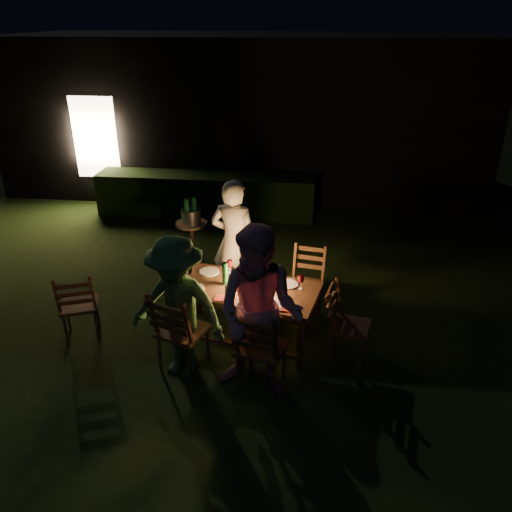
# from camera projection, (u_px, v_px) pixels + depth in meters

# --- Properties ---
(garden_envelope) EXTENTS (40.00, 40.00, 3.20)m
(garden_envelope) POSITION_uv_depth(u_px,v_px,m) (246.00, 112.00, 11.32)
(garden_envelope) COLOR black
(garden_envelope) RESTS_ON ground
(dining_table) EXTENTS (1.83, 1.18, 0.70)m
(dining_table) POSITION_uv_depth(u_px,v_px,m) (245.00, 293.00, 5.84)
(dining_table) COLOR #4C3119
(dining_table) RESTS_ON ground
(chair_near_left) EXTENTS (0.62, 0.64, 1.07)m
(chair_near_left) POSITION_uv_depth(u_px,v_px,m) (183.00, 344.00, 5.45)
(chair_near_left) COLOR #4C3119
(chair_near_left) RESTS_ON ground
(chair_near_right) EXTENTS (0.57, 0.60, 1.04)m
(chair_near_right) POSITION_uv_depth(u_px,v_px,m) (261.00, 361.00, 5.19)
(chair_near_right) COLOR #4C3119
(chair_near_right) RESTS_ON ground
(chair_far_left) EXTENTS (0.60, 0.63, 1.04)m
(chair_far_left) POSITION_uv_depth(u_px,v_px,m) (234.00, 281.00, 6.76)
(chair_far_left) COLOR #4C3119
(chair_far_left) RESTS_ON ground
(chair_far_right) EXTENTS (0.49, 0.52, 0.94)m
(chair_far_right) POSITION_uv_depth(u_px,v_px,m) (305.00, 295.00, 6.49)
(chair_far_right) COLOR #4C3119
(chair_far_right) RESTS_ON ground
(chair_end) EXTENTS (0.54, 0.51, 0.94)m
(chair_end) POSITION_uv_depth(u_px,v_px,m) (348.00, 337.00, 5.63)
(chair_end) COLOR #4C3119
(chair_end) RESTS_ON ground
(chair_spare) EXTENTS (0.57, 0.58, 0.96)m
(chair_spare) POSITION_uv_depth(u_px,v_px,m) (81.00, 316.00, 6.01)
(chair_spare) COLOR #4C3119
(chair_spare) RESTS_ON ground
(person_house_side) EXTENTS (0.70, 0.54, 1.72)m
(person_house_side) POSITION_uv_depth(u_px,v_px,m) (234.00, 243.00, 6.57)
(person_house_side) COLOR #EDE5CA
(person_house_side) RESTS_ON ground
(person_opp_right) EXTENTS (1.02, 0.87, 1.84)m
(person_opp_right) POSITION_uv_depth(u_px,v_px,m) (260.00, 314.00, 4.88)
(person_opp_right) COLOR #C7899E
(person_opp_right) RESTS_ON ground
(person_opp_left) EXTENTS (1.15, 0.81, 1.62)m
(person_opp_left) POSITION_uv_depth(u_px,v_px,m) (178.00, 308.00, 5.19)
(person_opp_left) COLOR #3A6D36
(person_opp_left) RESTS_ON ground
(lantern) EXTENTS (0.16, 0.16, 0.35)m
(lantern) POSITION_uv_depth(u_px,v_px,m) (251.00, 274.00, 5.77)
(lantern) COLOR white
(lantern) RESTS_ON dining_table
(plate_far_left) EXTENTS (0.25, 0.25, 0.01)m
(plate_far_left) POSITION_uv_depth(u_px,v_px,m) (209.00, 272.00, 6.15)
(plate_far_left) COLOR white
(plate_far_left) RESTS_ON dining_table
(plate_near_left) EXTENTS (0.25, 0.25, 0.01)m
(plate_near_left) POSITION_uv_depth(u_px,v_px,m) (194.00, 288.00, 5.78)
(plate_near_left) COLOR white
(plate_near_left) RESTS_ON dining_table
(plate_far_right) EXTENTS (0.25, 0.25, 0.01)m
(plate_far_right) POSITION_uv_depth(u_px,v_px,m) (288.00, 284.00, 5.86)
(plate_far_right) COLOR white
(plate_far_right) RESTS_ON dining_table
(plate_near_right) EXTENTS (0.25, 0.25, 0.01)m
(plate_near_right) POSITION_uv_depth(u_px,v_px,m) (277.00, 303.00, 5.49)
(plate_near_right) COLOR white
(plate_near_right) RESTS_ON dining_table
(wineglass_a) EXTENTS (0.06, 0.06, 0.18)m
(wineglass_a) POSITION_uv_depth(u_px,v_px,m) (230.00, 267.00, 6.09)
(wineglass_a) COLOR #59070F
(wineglass_a) RESTS_ON dining_table
(wineglass_b) EXTENTS (0.06, 0.06, 0.18)m
(wineglass_b) POSITION_uv_depth(u_px,v_px,m) (184.00, 276.00, 5.88)
(wineglass_b) COLOR #59070F
(wineglass_b) RESTS_ON dining_table
(wineglass_c) EXTENTS (0.06, 0.06, 0.18)m
(wineglass_c) POSITION_uv_depth(u_px,v_px,m) (262.00, 297.00, 5.44)
(wineglass_c) COLOR #59070F
(wineglass_c) RESTS_ON dining_table
(wineglass_d) EXTENTS (0.06, 0.06, 0.18)m
(wineglass_d) POSITION_uv_depth(u_px,v_px,m) (301.00, 282.00, 5.74)
(wineglass_d) COLOR #59070F
(wineglass_d) RESTS_ON dining_table
(wineglass_e) EXTENTS (0.06, 0.06, 0.18)m
(wineglass_e) POSITION_uv_depth(u_px,v_px,m) (228.00, 292.00, 5.54)
(wineglass_e) COLOR silver
(wineglass_e) RESTS_ON dining_table
(bottle_table) EXTENTS (0.07, 0.07, 0.28)m
(bottle_table) POSITION_uv_depth(u_px,v_px,m) (225.00, 274.00, 5.82)
(bottle_table) COLOR #0F471E
(bottle_table) RESTS_ON dining_table
(napkin_left) EXTENTS (0.18, 0.14, 0.01)m
(napkin_left) POSITION_uv_depth(u_px,v_px,m) (223.00, 298.00, 5.58)
(napkin_left) COLOR red
(napkin_left) RESTS_ON dining_table
(napkin_right) EXTENTS (0.18, 0.14, 0.01)m
(napkin_right) POSITION_uv_depth(u_px,v_px,m) (284.00, 308.00, 5.39)
(napkin_right) COLOR red
(napkin_right) RESTS_ON dining_table
(phone) EXTENTS (0.14, 0.07, 0.01)m
(phone) POSITION_uv_depth(u_px,v_px,m) (186.00, 291.00, 5.73)
(phone) COLOR black
(phone) RESTS_ON dining_table
(side_table) EXTENTS (0.49, 0.49, 0.66)m
(side_table) POSITION_uv_depth(u_px,v_px,m) (192.00, 227.00, 7.76)
(side_table) COLOR olive
(side_table) RESTS_ON ground
(ice_bucket) EXTENTS (0.30, 0.30, 0.22)m
(ice_bucket) POSITION_uv_depth(u_px,v_px,m) (191.00, 216.00, 7.68)
(ice_bucket) COLOR #A5A8AD
(ice_bucket) RESTS_ON side_table
(bottle_bucket_a) EXTENTS (0.07, 0.07, 0.32)m
(bottle_bucket_a) POSITION_uv_depth(u_px,v_px,m) (187.00, 214.00, 7.62)
(bottle_bucket_a) COLOR #0F471E
(bottle_bucket_a) RESTS_ON side_table
(bottle_bucket_b) EXTENTS (0.07, 0.07, 0.32)m
(bottle_bucket_b) POSITION_uv_depth(u_px,v_px,m) (195.00, 212.00, 7.68)
(bottle_bucket_b) COLOR #0F471E
(bottle_bucket_b) RESTS_ON side_table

